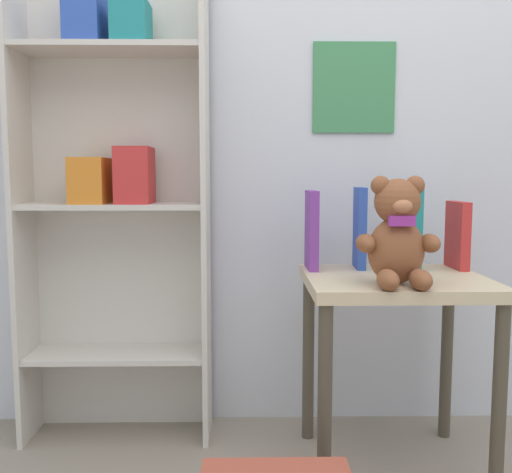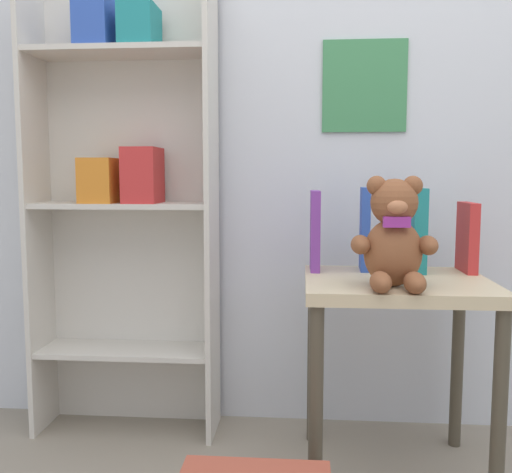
{
  "view_description": "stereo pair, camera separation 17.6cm",
  "coord_description": "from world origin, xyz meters",
  "px_view_note": "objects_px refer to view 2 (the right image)",
  "views": [
    {
      "loc": [
        -0.39,
        -0.76,
        0.91
      ],
      "look_at": [
        -0.36,
        0.99,
        0.72
      ],
      "focal_mm": 40.0,
      "sensor_mm": 36.0,
      "label": 1
    },
    {
      "loc": [
        -0.22,
        -0.76,
        0.91
      ],
      "look_at": [
        -0.36,
        0.99,
        0.72
      ],
      "focal_mm": 40.0,
      "sensor_mm": 36.0,
      "label": 2
    }
  ],
  "objects_px": {
    "book_standing_purple": "(315,230)",
    "bookshelf_side": "(126,181)",
    "display_table": "(396,313)",
    "book_standing_red": "(467,237)",
    "book_standing_teal": "(417,230)",
    "book_standing_blue": "(365,229)",
    "teddy_bear": "(394,237)"
  },
  "relations": [
    {
      "from": "book_standing_blue",
      "to": "book_standing_red",
      "type": "distance_m",
      "value": 0.32
    },
    {
      "from": "book_standing_red",
      "to": "book_standing_teal",
      "type": "bearing_deg",
      "value": -176.15
    },
    {
      "from": "display_table",
      "to": "book_standing_purple",
      "type": "distance_m",
      "value": 0.36
    },
    {
      "from": "display_table",
      "to": "book_standing_blue",
      "type": "bearing_deg",
      "value": 116.53
    },
    {
      "from": "bookshelf_side",
      "to": "book_standing_teal",
      "type": "distance_m",
      "value": 1.0
    },
    {
      "from": "book_standing_purple",
      "to": "bookshelf_side",
      "type": "bearing_deg",
      "value": 168.29
    },
    {
      "from": "book_standing_purple",
      "to": "book_standing_teal",
      "type": "relative_size",
      "value": 0.97
    },
    {
      "from": "book_standing_purple",
      "to": "book_standing_teal",
      "type": "xyz_separation_m",
      "value": [
        0.32,
        -0.01,
        0.0
      ]
    },
    {
      "from": "bookshelf_side",
      "to": "book_standing_teal",
      "type": "relative_size",
      "value": 6.09
    },
    {
      "from": "teddy_bear",
      "to": "book_standing_red",
      "type": "distance_m",
      "value": 0.39
    },
    {
      "from": "book_standing_purple",
      "to": "book_standing_blue",
      "type": "xyz_separation_m",
      "value": [
        0.16,
        0.01,
        0.01
      ]
    },
    {
      "from": "display_table",
      "to": "book_standing_blue",
      "type": "height_order",
      "value": "book_standing_blue"
    },
    {
      "from": "book_standing_red",
      "to": "teddy_bear",
      "type": "bearing_deg",
      "value": -135.1
    },
    {
      "from": "teddy_bear",
      "to": "book_standing_purple",
      "type": "relative_size",
      "value": 1.19
    },
    {
      "from": "teddy_bear",
      "to": "book_standing_purple",
      "type": "bearing_deg",
      "value": 127.27
    },
    {
      "from": "bookshelf_side",
      "to": "display_table",
      "type": "xyz_separation_m",
      "value": [
        0.9,
        -0.28,
        -0.39
      ]
    },
    {
      "from": "book_standing_teal",
      "to": "display_table",
      "type": "bearing_deg",
      "value": -121.48
    },
    {
      "from": "teddy_bear",
      "to": "book_standing_blue",
      "type": "height_order",
      "value": "teddy_bear"
    },
    {
      "from": "book_standing_teal",
      "to": "book_standing_red",
      "type": "bearing_deg",
      "value": 3.35
    },
    {
      "from": "bookshelf_side",
      "to": "book_standing_blue",
      "type": "distance_m",
      "value": 0.84
    },
    {
      "from": "bookshelf_side",
      "to": "book_standing_purple",
      "type": "height_order",
      "value": "bookshelf_side"
    },
    {
      "from": "display_table",
      "to": "bookshelf_side",
      "type": "bearing_deg",
      "value": 163.05
    },
    {
      "from": "bookshelf_side",
      "to": "book_standing_blue",
      "type": "bearing_deg",
      "value": -7.94
    },
    {
      "from": "bookshelf_side",
      "to": "book_standing_teal",
      "type": "bearing_deg",
      "value": -8.07
    },
    {
      "from": "book_standing_red",
      "to": "book_standing_purple",
      "type": "bearing_deg",
      "value": 179.82
    },
    {
      "from": "bookshelf_side",
      "to": "book_standing_purple",
      "type": "bearing_deg",
      "value": -11.07
    },
    {
      "from": "bookshelf_side",
      "to": "display_table",
      "type": "relative_size",
      "value": 2.66
    },
    {
      "from": "display_table",
      "to": "book_standing_blue",
      "type": "xyz_separation_m",
      "value": [
        -0.08,
        0.16,
        0.24
      ]
    },
    {
      "from": "book_standing_purple",
      "to": "book_standing_red",
      "type": "height_order",
      "value": "book_standing_purple"
    },
    {
      "from": "bookshelf_side",
      "to": "display_table",
      "type": "bearing_deg",
      "value": -16.95
    },
    {
      "from": "bookshelf_side",
      "to": "book_standing_blue",
      "type": "relative_size",
      "value": 6.07
    },
    {
      "from": "bookshelf_side",
      "to": "book_standing_teal",
      "type": "xyz_separation_m",
      "value": [
        0.98,
        -0.14,
        -0.15
      ]
    }
  ]
}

